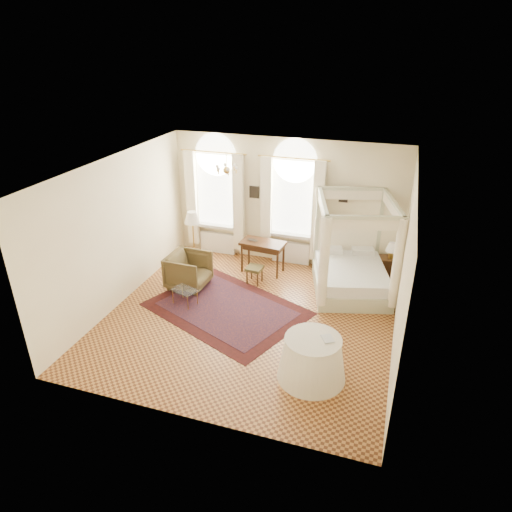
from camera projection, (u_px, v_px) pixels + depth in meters
The scene contains 18 objects.
ground at pixel (249, 318), 9.86m from camera, with size 6.00×6.00×0.00m, color #AC6E32.
room_walls at pixel (248, 234), 9.00m from camera, with size 6.00×6.00×6.00m.
window_left at pixel (216, 202), 12.20m from camera, with size 1.62×0.27×3.29m.
window_right at pixel (292, 211), 11.62m from camera, with size 1.62×0.27×3.29m.
chandelier at pixel (227, 169), 9.87m from camera, with size 0.51×0.45×0.50m.
wall_pictures at pixel (289, 194), 11.56m from camera, with size 2.54×0.03×0.39m.
canopy_bed at pixel (351, 271), 10.71m from camera, with size 2.19×2.46×2.27m.
nightstand at pixel (387, 269), 11.29m from camera, with size 0.43×0.39×0.61m, color #3D2110.
nightstand_lamp at pixel (392, 248), 11.02m from camera, with size 0.28×0.28×0.41m.
writing_desk at pixel (263, 246), 11.53m from camera, with size 1.15×0.67×0.83m.
laptop at pixel (254, 240), 11.58m from camera, with size 0.29×0.19×0.02m, color black.
stool at pixel (255, 270), 11.14m from camera, with size 0.41×0.41×0.43m.
armchair at pixel (189, 271), 10.95m from camera, with size 0.91×0.93×0.85m, color #483A1F.
coffee_table at pixel (185, 291), 10.24m from camera, with size 0.63×0.53×0.37m.
floor_lamp at pixel (192, 220), 11.45m from camera, with size 0.40×0.40×1.56m.
oriental_rug at pixel (227, 309), 10.20m from camera, with size 3.95×3.47×0.01m.
side_table at pixel (312, 358), 7.99m from camera, with size 1.22×1.22×0.83m.
book at pixel (323, 339), 7.77m from camera, with size 0.18×0.24×0.02m, color black.
Camera 1 is at (2.70, -7.84, 5.51)m, focal length 32.00 mm.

